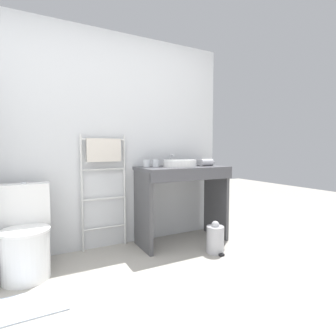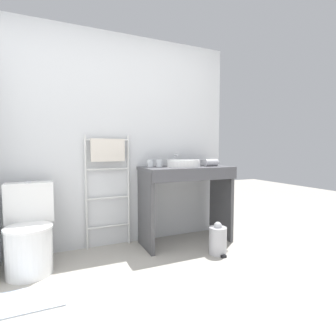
{
  "view_description": "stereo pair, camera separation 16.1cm",
  "coord_description": "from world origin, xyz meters",
  "px_view_note": "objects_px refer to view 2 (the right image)",
  "views": [
    {
      "loc": [
        -0.89,
        -1.31,
        1.1
      ],
      "look_at": [
        0.23,
        0.8,
        0.92
      ],
      "focal_mm": 28.0,
      "sensor_mm": 36.0,
      "label": 1
    },
    {
      "loc": [
        -0.75,
        -1.38,
        1.1
      ],
      "look_at": [
        0.23,
        0.8,
        0.92
      ],
      "focal_mm": 28.0,
      "sensor_mm": 36.0,
      "label": 2
    }
  ],
  "objects_px": {
    "cup_near_wall": "(150,163)",
    "trash_bin": "(218,240)",
    "towel_radiator": "(108,166)",
    "hair_dryer": "(211,163)",
    "cup_near_edge": "(159,163)",
    "sink_basin": "(183,163)",
    "toilet": "(29,236)"
  },
  "relations": [
    {
      "from": "towel_radiator",
      "to": "cup_near_edge",
      "type": "xyz_separation_m",
      "value": [
        0.56,
        -0.13,
        0.02
      ]
    },
    {
      "from": "towel_radiator",
      "to": "cup_near_wall",
      "type": "distance_m",
      "value": 0.48
    },
    {
      "from": "cup_near_edge",
      "to": "hair_dryer",
      "type": "xyz_separation_m",
      "value": [
        0.62,
        -0.13,
        0.0
      ]
    },
    {
      "from": "sink_basin",
      "to": "cup_near_wall",
      "type": "distance_m",
      "value": 0.38
    },
    {
      "from": "trash_bin",
      "to": "cup_near_edge",
      "type": "bearing_deg",
      "value": 128.69
    },
    {
      "from": "towel_radiator",
      "to": "cup_near_edge",
      "type": "bearing_deg",
      "value": -13.07
    },
    {
      "from": "cup_near_wall",
      "to": "hair_dryer",
      "type": "xyz_separation_m",
      "value": [
        0.71,
        -0.18,
        0.0
      ]
    },
    {
      "from": "cup_near_wall",
      "to": "sink_basin",
      "type": "bearing_deg",
      "value": -25.31
    },
    {
      "from": "hair_dryer",
      "to": "trash_bin",
      "type": "bearing_deg",
      "value": -113.53
    },
    {
      "from": "towel_radiator",
      "to": "hair_dryer",
      "type": "relative_size",
      "value": 5.81
    },
    {
      "from": "toilet",
      "to": "hair_dryer",
      "type": "bearing_deg",
      "value": 1.27
    },
    {
      "from": "toilet",
      "to": "towel_radiator",
      "type": "distance_m",
      "value": 1.02
    },
    {
      "from": "towel_radiator",
      "to": "cup_near_edge",
      "type": "relative_size",
      "value": 14.69
    },
    {
      "from": "toilet",
      "to": "cup_near_edge",
      "type": "xyz_separation_m",
      "value": [
        1.33,
        0.17,
        0.61
      ]
    },
    {
      "from": "towel_radiator",
      "to": "trash_bin",
      "type": "height_order",
      "value": "towel_radiator"
    },
    {
      "from": "hair_dryer",
      "to": "trash_bin",
      "type": "height_order",
      "value": "hair_dryer"
    },
    {
      "from": "hair_dryer",
      "to": "sink_basin",
      "type": "bearing_deg",
      "value": 177.18
    },
    {
      "from": "sink_basin",
      "to": "toilet",
      "type": "bearing_deg",
      "value": -177.8
    },
    {
      "from": "cup_near_wall",
      "to": "trash_bin",
      "type": "height_order",
      "value": "cup_near_wall"
    },
    {
      "from": "toilet",
      "to": "hair_dryer",
      "type": "xyz_separation_m",
      "value": [
        1.94,
        0.04,
        0.61
      ]
    },
    {
      "from": "cup_near_edge",
      "to": "trash_bin",
      "type": "height_order",
      "value": "cup_near_edge"
    },
    {
      "from": "sink_basin",
      "to": "cup_near_edge",
      "type": "relative_size",
      "value": 4.5
    },
    {
      "from": "sink_basin",
      "to": "cup_near_wall",
      "type": "height_order",
      "value": "same"
    },
    {
      "from": "sink_basin",
      "to": "cup_near_edge",
      "type": "height_order",
      "value": "cup_near_edge"
    },
    {
      "from": "towel_radiator",
      "to": "cup_near_edge",
      "type": "height_order",
      "value": "towel_radiator"
    },
    {
      "from": "cup_near_edge",
      "to": "trash_bin",
      "type": "bearing_deg",
      "value": -51.31
    },
    {
      "from": "toilet",
      "to": "cup_near_wall",
      "type": "bearing_deg",
      "value": 10.21
    },
    {
      "from": "towel_radiator",
      "to": "cup_near_wall",
      "type": "xyz_separation_m",
      "value": [
        0.47,
        -0.08,
        0.02
      ]
    },
    {
      "from": "cup_near_edge",
      "to": "hair_dryer",
      "type": "relative_size",
      "value": 0.4
    },
    {
      "from": "cup_near_wall",
      "to": "trash_bin",
      "type": "xyz_separation_m",
      "value": [
        0.53,
        -0.6,
        -0.78
      ]
    },
    {
      "from": "cup_near_edge",
      "to": "cup_near_wall",
      "type": "bearing_deg",
      "value": 150.23
    },
    {
      "from": "toilet",
      "to": "cup_near_wall",
      "type": "relative_size",
      "value": 9.55
    }
  ]
}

